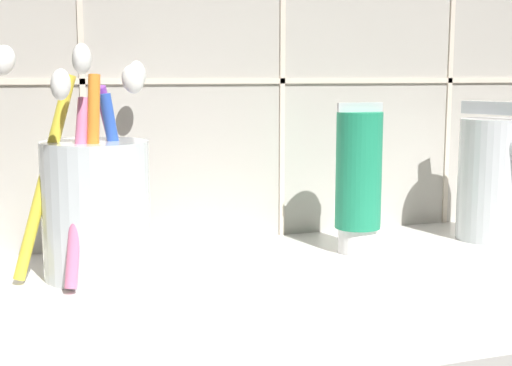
# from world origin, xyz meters

# --- Properties ---
(sink_counter) EXTENTS (0.75, 0.33, 0.02)m
(sink_counter) POSITION_xyz_m (0.00, 0.00, 0.01)
(sink_counter) COLOR silver
(sink_counter) RESTS_ON ground
(tile_wall_backsplash) EXTENTS (0.85, 0.02, 0.45)m
(tile_wall_backsplash) POSITION_xyz_m (0.00, 0.17, 0.22)
(tile_wall_backsplash) COLOR #B7B2A8
(tile_wall_backsplash) RESTS_ON ground
(toothbrush_cup) EXTENTS (0.13, 0.12, 0.18)m
(toothbrush_cup) POSITION_xyz_m (-0.17, 0.07, 0.08)
(toothbrush_cup) COLOR silver
(toothbrush_cup) RESTS_ON sink_counter
(toothpaste_tube) EXTENTS (0.04, 0.04, 0.13)m
(toothpaste_tube) POSITION_xyz_m (0.06, 0.07, 0.09)
(toothpaste_tube) COLOR white
(toothpaste_tube) RESTS_ON sink_counter
(sink_faucet) EXTENTS (0.06, 0.10, 0.13)m
(sink_faucet) POSITION_xyz_m (0.20, 0.08, 0.08)
(sink_faucet) COLOR silver
(sink_faucet) RESTS_ON sink_counter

